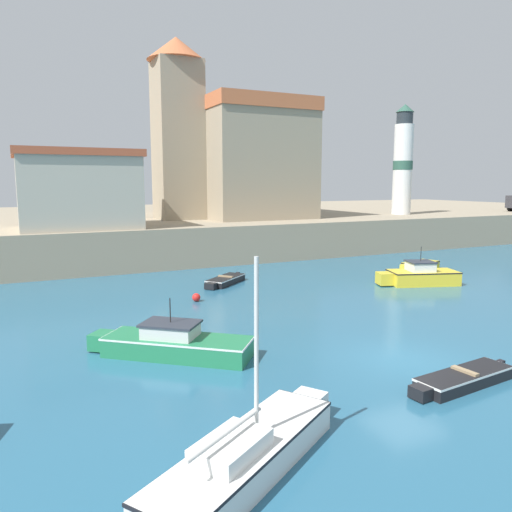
{
  "coord_description": "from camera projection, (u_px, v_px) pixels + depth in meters",
  "views": [
    {
      "loc": [
        -12.16,
        -13.02,
        6.27
      ],
      "look_at": [
        0.39,
        13.0,
        2.0
      ],
      "focal_mm": 35.0,
      "sensor_mm": 36.0,
      "label": 1
    }
  ],
  "objects": [
    {
      "name": "ground_plane",
      "position": [
        405.0,
        360.0,
        17.74
      ],
      "size": [
        200.0,
        200.0,
        0.0
      ],
      "primitive_type": "plane",
      "color": "#28607F"
    },
    {
      "name": "harbor_shed_near_wharf",
      "position": [
        78.0,
        189.0,
        35.77
      ],
      "size": [
        8.42,
        6.96,
        5.54
      ],
      "color": "#BCB29E",
      "rests_on": "quay_seawall"
    },
    {
      "name": "sailboat_white_7",
      "position": [
        248.0,
        453.0,
        10.85
      ],
      "size": [
        5.97,
        4.41,
        4.73
      ],
      "color": "white",
      "rests_on": "ground"
    },
    {
      "name": "dinghy_black_2",
      "position": [
        463.0,
        378.0,
        15.49
      ],
      "size": [
        4.25,
        1.41,
        0.51
      ],
      "color": "black",
      "rests_on": "ground"
    },
    {
      "name": "lighthouse",
      "position": [
        403.0,
        162.0,
        51.11
      ],
      "size": [
        1.97,
        1.97,
        11.11
      ],
      "color": "silver",
      "rests_on": "quay_seawall"
    },
    {
      "name": "mooring_buoy",
      "position": [
        196.0,
        297.0,
        26.49
      ],
      "size": [
        0.44,
        0.44,
        0.44
      ],
      "primitive_type": "sphere",
      "color": "red",
      "rests_on": "ground"
    },
    {
      "name": "dinghy_black_4",
      "position": [
        225.0,
        280.0,
        31.05
      ],
      "size": [
        3.47,
        3.12,
        0.5
      ],
      "color": "black",
      "rests_on": "ground"
    },
    {
      "name": "quay_seawall",
      "position": [
        140.0,
        227.0,
        54.31
      ],
      "size": [
        120.0,
        40.0,
        2.99
      ],
      "primitive_type": "cube",
      "color": "gray",
      "rests_on": "ground"
    },
    {
      "name": "church",
      "position": [
        229.0,
        156.0,
        48.85
      ],
      "size": [
        14.13,
        16.51,
        15.75
      ],
      "color": "gray",
      "rests_on": "quay_seawall"
    },
    {
      "name": "motorboat_yellow_0",
      "position": [
        420.0,
        276.0,
        30.88
      ],
      "size": [
        5.17,
        3.13,
        2.36
      ],
      "color": "yellow",
      "rests_on": "ground"
    },
    {
      "name": "dinghy_yellow_3",
      "position": [
        419.0,
        265.0,
        36.16
      ],
      "size": [
        3.68,
        2.1,
        0.64
      ],
      "color": "yellow",
      "rests_on": "ground"
    },
    {
      "name": "motorboat_green_6",
      "position": [
        173.0,
        343.0,
        18.13
      ],
      "size": [
        5.55,
        4.92,
        2.16
      ],
      "color": "#237A4C",
      "rests_on": "ground"
    }
  ]
}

